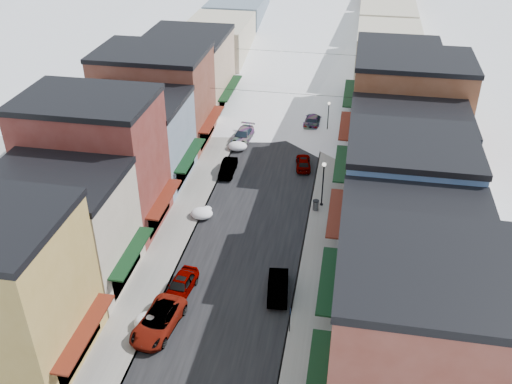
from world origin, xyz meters
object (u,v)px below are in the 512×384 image
at_px(streetlamp_near, 323,179).
at_px(car_dark_hatch, 228,168).
at_px(car_white_suv, 158,321).
at_px(trash_can, 316,205).
at_px(car_green_sedan, 278,286).
at_px(car_silver_sedan, 181,285).

bearing_deg(streetlamp_near, car_dark_hatch, 155.50).
bearing_deg(car_white_suv, trash_can, 68.89).
height_order(car_white_suv, car_green_sedan, car_white_suv).
bearing_deg(trash_can, car_green_sedan, -98.55).
xyz_separation_m(car_white_suv, car_silver_sedan, (0.46, 4.13, -0.03)).
height_order(car_dark_hatch, car_green_sedan, car_green_sedan).
height_order(car_white_suv, streetlamp_near, streetlamp_near).
xyz_separation_m(car_white_suv, car_green_sedan, (7.98, 5.39, -0.01)).
distance_m(car_dark_hatch, car_green_sedan, 19.74).
distance_m(car_white_suv, car_dark_hatch, 23.41).
bearing_deg(streetlamp_near, car_green_sedan, -100.00).
relative_size(car_dark_hatch, trash_can, 3.94).
relative_size(car_dark_hatch, streetlamp_near, 0.87).
bearing_deg(car_green_sedan, car_white_suv, 27.37).
bearing_deg(car_silver_sedan, trash_can, 61.82).
xyz_separation_m(car_silver_sedan, trash_can, (9.37, 13.58, -0.05)).
bearing_deg(trash_can, streetlamp_near, 63.17).
bearing_deg(car_dark_hatch, streetlamp_near, -25.75).
relative_size(car_dark_hatch, car_green_sedan, 0.90).
bearing_deg(car_green_sedan, car_dark_hatch, -72.58).
distance_m(car_silver_sedan, trash_can, 16.50).
distance_m(car_silver_sedan, streetlamp_near, 17.73).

